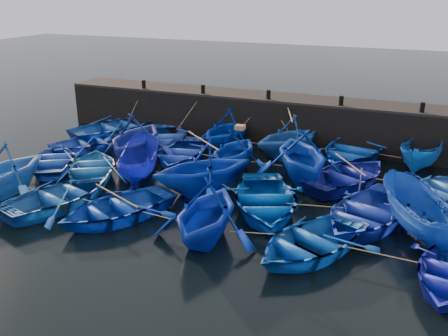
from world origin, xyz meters
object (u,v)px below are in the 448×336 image
at_px(boat_8, 180,152).
at_px(boat_20, 3,169).
at_px(boat_0, 117,127).
at_px(wooden_crate, 240,127).
at_px(boat_13, 55,159).

height_order(boat_8, boat_20, boat_20).
xyz_separation_m(boat_8, boat_20, (-4.99, -6.78, 0.65)).
bearing_deg(boat_8, boat_0, 142.32).
relative_size(boat_20, wooden_crate, 9.67).
bearing_deg(boat_20, wooden_crate, 41.95).
bearing_deg(boat_0, wooden_crate, -169.35).
height_order(boat_13, boat_20, boat_20).
distance_m(boat_8, boat_20, 8.44).
distance_m(boat_8, wooden_crate, 3.73).
bearing_deg(wooden_crate, boat_0, 163.18).
distance_m(boat_13, wooden_crate, 9.34).
bearing_deg(boat_20, boat_8, 56.79).
relative_size(boat_8, boat_13, 1.13).
relative_size(boat_0, boat_8, 1.15).
distance_m(boat_13, boat_20, 3.58).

